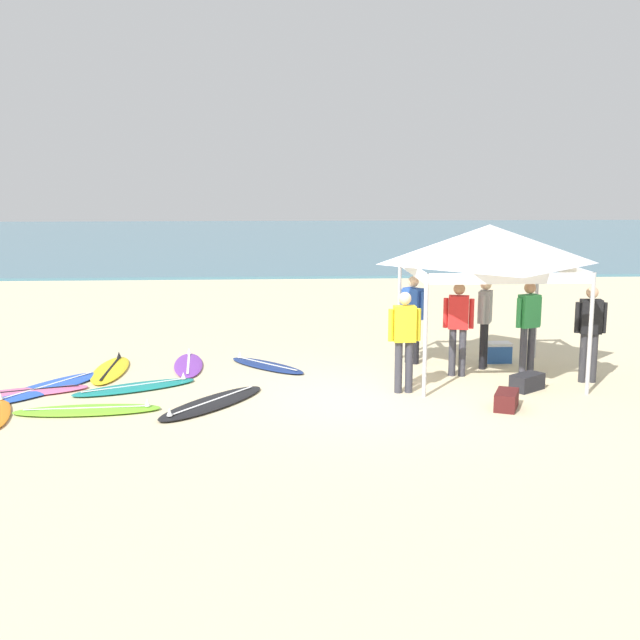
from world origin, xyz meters
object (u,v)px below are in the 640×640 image
object	(u,v)px
surfboard_yellow	(111,370)
surfboard_pink	(21,393)
person_grey	(485,317)
person_yellow	(404,335)
surfboard_teal	(135,387)
cooler_box	(498,352)
person_blue	(413,313)
canopy_tent	(489,245)
gear_bag_near_tent	(506,400)
surfboard_lime	(88,410)
person_red	(458,323)
surfboard_black	(212,403)
gear_bag_by_pole	(527,382)
surfboard_blue	(48,387)
surfboard_purple	(188,365)
person_black	(590,327)
surfboard_navy	(267,365)
person_green	(528,321)

from	to	relation	value
surfboard_yellow	surfboard_pink	bearing A→B (deg)	-127.87
person_grey	person_yellow	size ratio (longest dim) A/B	1.00
surfboard_teal	cooler_box	bearing A→B (deg)	13.62
surfboard_teal	person_blue	size ratio (longest dim) A/B	1.27
canopy_tent	gear_bag_near_tent	xyz separation A→B (m)	(-0.21, -2.12, -2.25)
surfboard_lime	person_red	distance (m)	6.57
surfboard_black	surfboard_pink	size ratio (longest dim) A/B	1.02
gear_bag_by_pole	person_red	bearing A→B (deg)	133.19
surfboard_blue	person_blue	bearing A→B (deg)	13.49
surfboard_pink	surfboard_blue	bearing A→B (deg)	42.29
surfboard_purple	cooler_box	distance (m)	6.03
surfboard_purple	gear_bag_near_tent	distance (m)	6.11
surfboard_yellow	person_black	size ratio (longest dim) A/B	1.26
surfboard_navy	person_yellow	bearing A→B (deg)	-39.69
person_black	gear_bag_near_tent	distance (m)	2.58
surfboard_purple	surfboard_yellow	size ratio (longest dim) A/B	0.94
person_black	person_red	size ratio (longest dim) A/B	1.00
person_black	gear_bag_by_pole	bearing A→B (deg)	-159.26
surfboard_black	cooler_box	xyz separation A→B (m)	(5.37, 2.67, 0.16)
canopy_tent	person_yellow	world-z (taller)	canopy_tent
surfboard_pink	cooler_box	world-z (taller)	cooler_box
surfboard_yellow	surfboard_navy	bearing A→B (deg)	3.95
surfboard_lime	gear_bag_near_tent	xyz separation A→B (m)	(6.51, -0.17, 0.10)
surfboard_purple	person_blue	xyz separation A→B (m)	(4.33, 0.06, 0.95)
surfboard_pink	surfboard_navy	bearing A→B (deg)	22.74
person_green	person_blue	size ratio (longest dim) A/B	1.00
person_black	cooler_box	distance (m)	2.13
canopy_tent	person_yellow	bearing A→B (deg)	-146.75
surfboard_purple	person_red	xyz separation A→B (m)	(4.98, -0.98, 0.95)
person_red	person_green	bearing A→B (deg)	2.58
surfboard_black	cooler_box	distance (m)	6.00
surfboard_teal	person_yellow	bearing A→B (deg)	-5.86
surfboard_black	person_blue	xyz separation A→B (m)	(3.67, 2.67, 0.95)
surfboard_teal	surfboard_purple	size ratio (longest dim) A/B	1.07
surfboard_yellow	gear_bag_by_pole	world-z (taller)	gear_bag_by_pole
canopy_tent	surfboard_teal	bearing A→B (deg)	-174.22
surfboard_yellow	person_red	size ratio (longest dim) A/B	1.26
surfboard_black	surfboard_teal	distance (m)	1.73
surfboard_navy	person_grey	world-z (taller)	person_grey
surfboard_lime	person_green	world-z (taller)	person_green
surfboard_blue	person_green	bearing A→B (deg)	3.99
person_black	person_red	distance (m)	2.28
person_red	cooler_box	bearing A→B (deg)	44.59
surfboard_purple	person_red	bearing A→B (deg)	-11.13
surfboard_yellow	person_blue	distance (m)	5.82
surfboard_blue	person_yellow	xyz separation A→B (m)	(6.05, -0.54, 0.95)
surfboard_black	surfboard_teal	xyz separation A→B (m)	(-1.39, 1.03, 0.00)
canopy_tent	surfboard_navy	size ratio (longest dim) A/B	1.68
surfboard_pink	person_yellow	size ratio (longest dim) A/B	1.31
surfboard_black	surfboard_pink	xyz separation A→B (m)	(-3.24, 0.78, 0.00)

